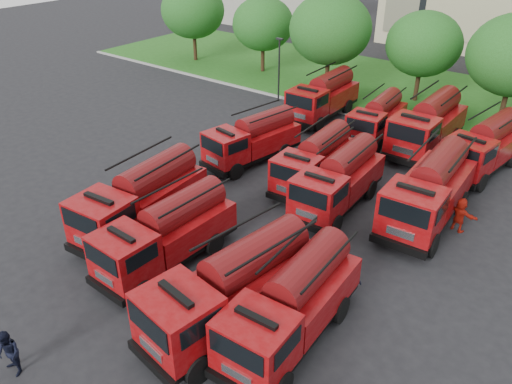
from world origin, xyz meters
TOP-DOWN VIEW (x-y plane):
  - ground at (0.00, 0.00)m, footprint 140.00×140.00m
  - lawn at (0.00, 26.00)m, footprint 70.00×16.00m
  - curb at (0.00, 17.90)m, footprint 70.00×0.30m
  - tree_0 at (-24.00, 22.00)m, footprint 6.30×6.30m
  - tree_1 at (-16.00, 23.00)m, footprint 5.71×5.71m
  - tree_2 at (-8.00, 21.50)m, footprint 6.72×6.72m
  - tree_3 at (-1.00, 24.00)m, footprint 5.88×5.88m
  - lamp_post_0 at (-10.00, 17.20)m, footprint 0.60×0.25m
  - fire_truck_0 at (-4.35, -2.22)m, footprint 3.25×7.64m
  - fire_truck_1 at (-1.35, -3.40)m, footprint 2.68×6.97m
  - fire_truck_2 at (3.38, -4.53)m, footprint 3.58×7.79m
  - fire_truck_3 at (5.53, -3.77)m, footprint 2.87×7.09m
  - fire_truck_4 at (-4.73, 7.07)m, footprint 3.33×6.90m
  - fire_truck_5 at (-0.05, 6.83)m, footprint 2.80×6.81m
  - fire_truck_6 at (2.19, 5.54)m, footprint 2.83×7.05m
  - fire_truck_7 at (6.46, 6.97)m, footprint 3.12×7.81m
  - fire_truck_8 at (-5.19, 16.24)m, footprint 2.82×7.30m
  - fire_truck_9 at (-0.24, 15.11)m, footprint 2.74×6.50m
  - fire_truck_10 at (3.17, 15.35)m, footprint 2.87×7.74m
  - fire_truck_11 at (7.02, 14.53)m, footprint 3.41×7.38m
  - firefighter_1 at (-1.06, -11.04)m, footprint 0.93×0.56m
  - firefighter_2 at (5.42, -2.63)m, footprint 1.10×1.28m
  - firefighter_3 at (6.07, -0.49)m, footprint 1.28×1.10m
  - firefighter_4 at (-5.51, -1.71)m, footprint 1.06×0.90m
  - firefighter_5 at (8.09, 7.12)m, footprint 1.81×1.13m

SIDE VIEW (x-z plane):
  - ground at x=0.00m, z-range 0.00..0.00m
  - firefighter_1 at x=-1.06m, z-range -0.92..0.92m
  - firefighter_2 at x=5.42m, z-range -0.95..0.95m
  - firefighter_3 at x=6.07m, z-range -0.88..0.88m
  - firefighter_4 at x=-5.51m, z-range -0.92..0.92m
  - firefighter_5 at x=8.09m, z-range -0.90..0.90m
  - lawn at x=0.00m, z-range 0.00..0.12m
  - curb at x=0.00m, z-range 0.00..0.14m
  - fire_truck_9 at x=-0.24m, z-range 0.01..2.90m
  - fire_truck_4 at x=-4.73m, z-range 0.01..3.02m
  - fire_truck_5 at x=-0.05m, z-range 0.01..3.05m
  - fire_truck_1 at x=-1.35m, z-range 0.01..3.15m
  - fire_truck_6 at x=2.19m, z-range 0.01..3.16m
  - fire_truck_3 at x=5.53m, z-range 0.01..3.18m
  - fire_truck_11 at x=7.02m, z-range 0.01..3.25m
  - fire_truck_8 at x=-5.19m, z-range 0.01..3.30m
  - fire_truck_0 at x=-4.35m, z-range 0.01..3.40m
  - fire_truck_2 at x=3.38m, z-range 0.01..3.43m
  - fire_truck_7 at x=6.46m, z-range 0.01..3.51m
  - fire_truck_10 at x=3.17m, z-range 0.01..3.53m
  - lamp_post_0 at x=-10.00m, z-range 0.34..5.45m
  - tree_1 at x=-16.00m, z-range 1.06..8.04m
  - tree_3 at x=-1.00m, z-range 1.09..8.28m
  - tree_0 at x=-24.00m, z-range 1.17..8.87m
  - tree_2 at x=-8.00m, z-range 1.25..9.46m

